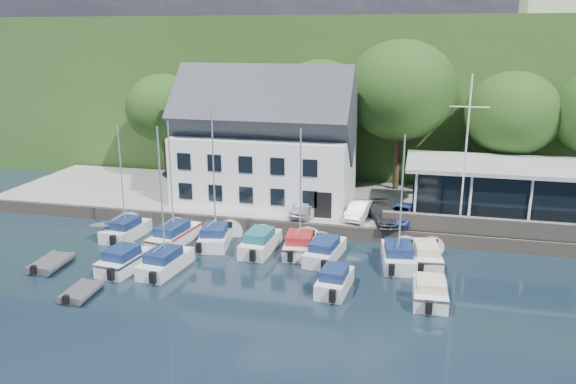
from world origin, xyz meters
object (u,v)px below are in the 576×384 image
boat_r1_5 (325,248)px  boat_r1_6 (402,197)px  boat_r1_4 (300,189)px  club_pavilion (495,190)px  dinghy_0 (50,262)px  flagpole (465,155)px  boat_r1_3 (260,240)px  harbor_building (266,148)px  car_blue (402,213)px  boat_r1_2 (214,183)px  boat_r2_0 (124,258)px  dinghy_1 (81,291)px  car_dgrey (384,214)px  boat_r2_1 (162,203)px  boat_r2_3 (335,278)px  car_silver (304,207)px  boat_r2_4 (430,289)px  boat_r1_1 (171,180)px  boat_r1_0 (121,177)px  boat_r1_7 (426,252)px

boat_r1_5 → boat_r1_6: (4.75, 0.13, 3.79)m
boat_r1_4 → boat_r1_6: bearing=-9.5°
club_pavilion → dinghy_0: bearing=-152.9°
flagpole → boat_r1_4: flagpole is taller
boat_r1_3 → boat_r1_6: 10.02m
harbor_building → car_blue: (11.36, -3.60, -3.67)m
boat_r1_2 → boat_r1_4: bearing=-12.3°
boat_r2_0 → boat_r1_2: bearing=60.4°
boat_r1_4 → dinghy_1: bearing=-145.0°
car_dgrey → boat_r2_1: size_ratio=0.48×
boat_r1_5 → boat_r2_3: (1.34, -4.60, 0.03)m
flagpole → boat_r1_4: (-10.56, -4.49, -1.88)m
car_blue → boat_r1_6: (0.00, -5.69, 2.83)m
dinghy_1 → boat_r2_1: bearing=52.1°
car_silver → boat_r2_4: size_ratio=0.79×
club_pavilion → boat_r2_1: size_ratio=1.48×
car_dgrey → boat_r2_4: 10.76m
dinghy_0 → flagpole: bearing=19.2°
car_blue → dinghy_0: size_ratio=1.24×
car_dgrey → dinghy_0: car_dgrey is taller
car_dgrey → boat_r1_1: bearing=-177.3°
car_blue → boat_r1_4: size_ratio=0.44×
boat_r1_0 → boat_r2_0: boat_r1_0 is taller
boat_r1_3 → boat_r1_4: 4.65m
boat_r1_1 → boat_r1_6: boat_r1_1 is taller
harbor_building → boat_r1_7: (13.09, -8.51, -4.67)m
car_blue → boat_r1_6: bearing=-72.5°
boat_r2_1 → boat_r2_3: size_ratio=1.79×
boat_r1_7 → boat_r2_4: 5.68m
flagpole → boat_r1_1: bearing=-166.4°
boat_r1_2 → car_dgrey: bearing=12.3°
harbor_building → boat_r1_3: size_ratio=2.33×
car_dgrey → boat_r1_2: 12.63m
car_silver → car_dgrey: car_silver is taller
boat_r1_2 → dinghy_1: 11.34m
boat_r1_6 → dinghy_0: (-21.52, -5.62, -4.13)m
car_silver → dinghy_1: car_silver is taller
boat_r1_1 → boat_r1_5: boat_r1_1 is taller
boat_r1_0 → dinghy_1: (2.31, -9.33, -4.19)m
car_dgrey → car_silver: bearing=159.5°
boat_r2_4 → dinghy_0: bearing=179.7°
boat_r2_4 → boat_r1_7: bearing=90.0°
boat_r1_5 → boat_r2_4: bearing=-27.2°
boat_r1_5 → boat_r1_7: (6.49, 0.92, -0.04)m
harbor_building → boat_r2_0: harbor_building is taller
dinghy_0 → harbor_building: bearing=52.4°
car_silver → dinghy_1: (-9.89, -14.47, -1.32)m
boat_r1_1 → club_pavilion: bearing=29.1°
club_pavilion → car_silver: club_pavilion is taller
flagpole → dinghy_0: bearing=-157.5°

